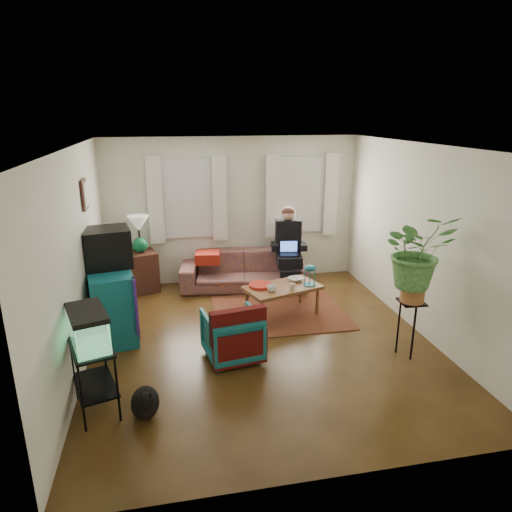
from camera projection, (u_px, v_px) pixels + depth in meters
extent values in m
cube|color=#4F2B14|center=(262.00, 341.00, 6.22)|extent=(4.50, 5.00, 0.01)
cube|color=white|center=(263.00, 146.00, 5.44)|extent=(4.50, 5.00, 0.01)
cube|color=silver|center=(233.00, 211.00, 8.17)|extent=(4.50, 0.01, 2.60)
cube|color=silver|center=(330.00, 343.00, 3.50)|extent=(4.50, 0.01, 2.60)
cube|color=silver|center=(77.00, 261.00, 5.41)|extent=(0.01, 5.00, 2.60)
cube|color=silver|center=(422.00, 241.00, 6.25)|extent=(0.01, 5.00, 2.60)
cube|color=white|center=(188.00, 199.00, 7.93)|extent=(1.08, 0.04, 1.38)
cube|color=white|center=(301.00, 195.00, 8.31)|extent=(1.08, 0.04, 1.38)
cube|color=white|center=(188.00, 200.00, 7.85)|extent=(1.36, 0.06, 1.50)
cube|color=white|center=(302.00, 196.00, 8.23)|extent=(1.36, 0.06, 1.50)
cube|color=#3D2616|center=(85.00, 195.00, 6.02)|extent=(0.04, 0.32, 0.40)
cube|color=maroon|center=(280.00, 312.00, 7.11)|extent=(2.03, 1.63, 0.01)
imported|color=brown|center=(244.00, 264.00, 8.03)|extent=(2.29, 1.18, 0.85)
cube|color=#412918|center=(142.00, 272.00, 7.89)|extent=(0.60, 0.60, 0.71)
cube|color=#106465|center=(111.00, 302.00, 6.27)|extent=(0.74, 1.18, 0.98)
cube|color=black|center=(107.00, 247.00, 6.15)|extent=(0.69, 0.65, 0.52)
cube|color=black|center=(94.00, 378.00, 4.69)|extent=(0.56, 0.75, 0.75)
cube|color=#7FD899|center=(88.00, 328.00, 4.51)|extent=(0.50, 0.68, 0.40)
ellipsoid|color=black|center=(145.00, 400.00, 4.65)|extent=(0.36, 0.48, 0.38)
imported|color=#11616A|center=(232.00, 333.00, 5.72)|extent=(0.76, 0.72, 0.68)
cube|color=#9E0A0A|center=(239.00, 332.00, 5.45)|extent=(0.70, 0.27, 0.56)
cube|color=brown|center=(282.00, 300.00, 6.99)|extent=(1.25, 0.92, 0.46)
imported|color=white|center=(272.00, 288.00, 6.70)|extent=(0.16, 0.16, 0.10)
imported|color=beige|center=(292.00, 287.00, 6.78)|extent=(0.13, 0.13, 0.10)
imported|color=white|center=(296.00, 279.00, 7.14)|extent=(0.28, 0.28, 0.06)
cylinder|color=#B21414|center=(260.00, 285.00, 6.90)|extent=(0.44, 0.44, 0.04)
cube|color=black|center=(409.00, 328.00, 5.78)|extent=(0.33, 0.33, 0.74)
imported|color=#599947|center=(416.00, 262.00, 5.52)|extent=(0.89, 0.78, 0.94)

